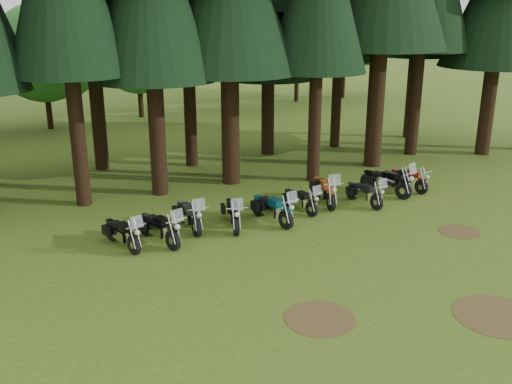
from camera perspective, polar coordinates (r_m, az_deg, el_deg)
ground at (r=17.64m, az=10.86°, el=-7.04°), size 120.00×120.00×0.00m
decid_3 at (r=37.92m, az=-20.09°, el=12.67°), size 6.12×5.95×7.65m
decid_4 at (r=40.49m, az=-11.31°, el=13.46°), size 5.93×5.76×7.41m
decid_5 at (r=42.30m, az=-2.14°, el=16.50°), size 8.45×8.21×10.56m
decid_6 at (r=46.69m, az=4.67°, el=15.34°), size 7.06×6.86×8.82m
decid_7 at (r=49.15m, az=9.54°, el=16.48°), size 8.44×8.20×10.55m
dirt_patch_0 at (r=14.60m, az=6.42°, el=-12.44°), size 1.80×1.80×0.01m
dirt_patch_1 at (r=20.89m, az=19.71°, el=-3.74°), size 1.40×1.40×0.01m
dirt_patch_2 at (r=15.83m, az=23.00°, el=-11.32°), size 2.20×2.20×0.01m
motorcycle_0 at (r=18.77m, az=-13.24°, el=-4.13°), size 0.74×2.15×1.35m
motorcycle_1 at (r=18.85m, az=-9.66°, el=-3.68°), size 0.83×2.31×1.46m
motorcycle_2 at (r=19.88m, az=-6.75°, el=-2.40°), size 0.43×2.27×1.43m
motorcycle_3 at (r=19.92m, az=-2.34°, el=-2.26°), size 0.95×2.22×1.42m
motorcycle_4 at (r=20.33m, az=1.62°, el=-1.77°), size 0.62×2.33×1.46m
motorcycle_5 at (r=21.51m, az=4.44°, el=-0.88°), size 0.49×2.01×1.26m
motorcycle_6 at (r=22.44m, az=6.86°, el=0.08°), size 0.97×2.38×1.51m
motorcycle_7 at (r=22.57m, az=10.79°, el=-0.20°), size 0.41×2.08×1.31m
motorcycle_8 at (r=23.94m, az=12.87°, el=0.94°), size 0.96×2.46×1.56m
motorcycle_9 at (r=24.85m, az=14.95°, el=1.18°), size 0.38×2.07×0.84m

